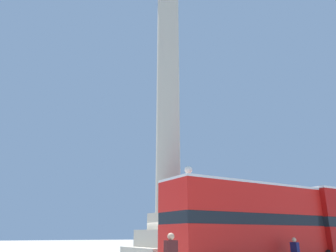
# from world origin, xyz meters

# --- Properties ---
(monument_column) EXTENTS (4.58, 4.58, 22.82)m
(monument_column) POSITION_xyz_m (0.00, 0.00, 8.24)
(monument_column) COLOR #ADA593
(monument_column) RESTS_ON ground_plane
(bus_a) EXTENTS (10.90, 2.98, 4.32)m
(bus_a) POSITION_xyz_m (2.12, -5.89, 2.39)
(bus_a) COLOR red
(bus_a) RESTS_ON ground_plane
(equestrian_statue) EXTENTS (4.47, 3.91, 5.48)m
(equestrian_statue) POSITION_xyz_m (8.31, 5.33, 1.45)
(equestrian_statue) COLOR #ADA593
(equestrian_statue) RESTS_ON ground_plane
(street_lamp) EXTENTS (0.47, 0.47, 5.70)m
(street_lamp) POSITION_xyz_m (-0.25, -2.85, 3.47)
(street_lamp) COLOR black
(street_lamp) RESTS_ON ground_plane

